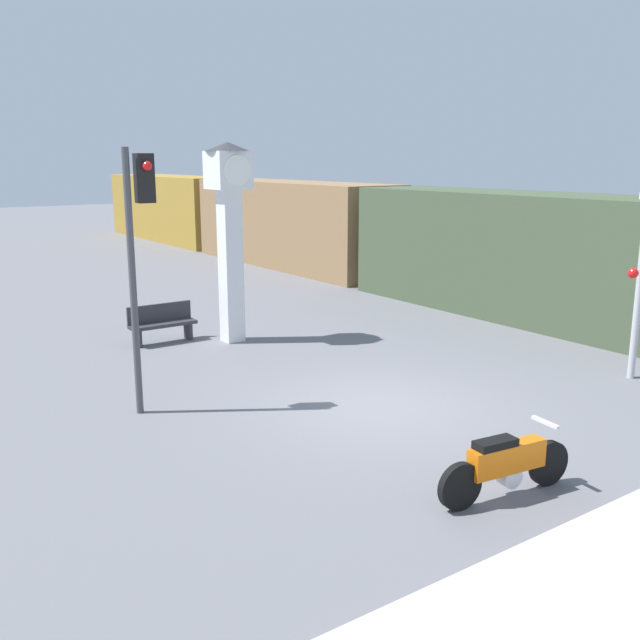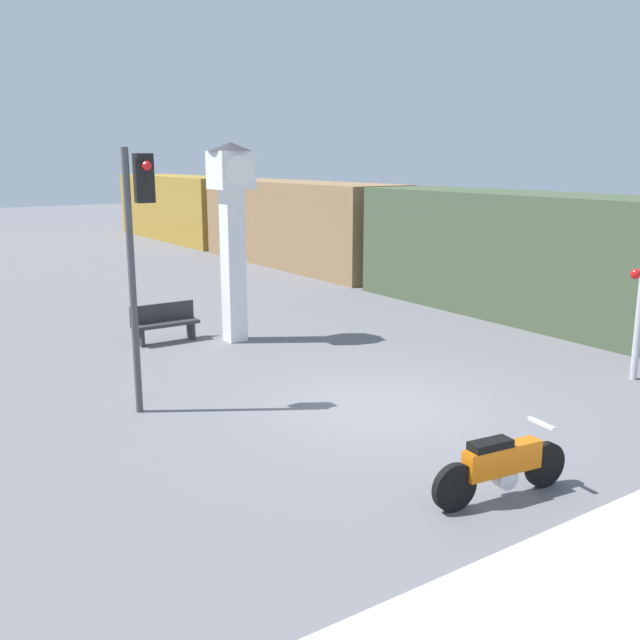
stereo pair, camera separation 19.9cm
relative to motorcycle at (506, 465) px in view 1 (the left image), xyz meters
The scene contains 6 objects.
ground_plane 3.72m from the motorcycle, 76.05° to the left, with size 120.00×120.00×0.00m, color slate.
motorcycle is the anchor object (origin of this frame).
clock_tower 9.69m from the motorcycle, 83.93° to the left, with size 1.03×1.03×4.68m.
freight_train 21.11m from the motorcycle, 64.66° to the left, with size 2.80×34.87×3.40m.
traffic_light 6.83m from the motorcycle, 114.08° to the left, with size 0.50×0.35×4.50m.
bench 10.13m from the motorcycle, 92.59° to the left, with size 1.60×0.44×0.92m.
Camera 1 is at (-7.78, -9.20, 4.31)m, focal length 40.00 mm.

